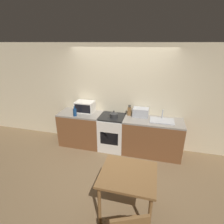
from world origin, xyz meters
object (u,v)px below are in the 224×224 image
object	(u,v)px
microwave	(85,107)
toaster_oven	(141,112)
kettle	(114,115)
dining_table	(128,179)
bottle	(75,112)
stove_range	(112,132)

from	to	relation	value
microwave	toaster_oven	bearing A→B (deg)	1.81
kettle	dining_table	xyz separation A→B (m)	(0.64, -1.70, -0.31)
bottle	stove_range	bearing A→B (deg)	13.23
kettle	microwave	bearing A→B (deg)	168.16
bottle	toaster_oven	world-z (taller)	bottle
toaster_oven	stove_range	bearing A→B (deg)	-166.39
kettle	bottle	xyz separation A→B (m)	(-0.95, -0.16, 0.03)
kettle	microwave	size ratio (longest dim) A/B	0.41
stove_range	kettle	bearing A→B (deg)	-43.68
stove_range	microwave	xyz separation A→B (m)	(-0.76, 0.12, 0.59)
stove_range	microwave	world-z (taller)	microwave
stove_range	kettle	size ratio (longest dim) A/B	4.64
microwave	dining_table	distance (m)	2.40
bottle	dining_table	size ratio (longest dim) A/B	0.30
microwave	dining_table	xyz separation A→B (m)	(1.46, -1.87, -0.38)
kettle	stove_range	bearing A→B (deg)	136.32
microwave	toaster_oven	distance (m)	1.44
stove_range	microwave	size ratio (longest dim) A/B	1.88
kettle	toaster_oven	distance (m)	0.66
stove_range	toaster_oven	distance (m)	0.89
microwave	bottle	world-z (taller)	microwave
microwave	kettle	bearing A→B (deg)	-11.84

